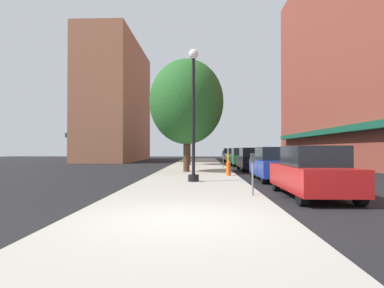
{
  "coord_description": "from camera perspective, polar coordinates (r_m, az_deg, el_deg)",
  "views": [
    {
      "loc": [
        0.5,
        -6.75,
        1.56
      ],
      "look_at": [
        -0.44,
        21.9,
        2.0
      ],
      "focal_mm": 30.91,
      "sensor_mm": 36.0,
      "label": 1
    }
  ],
  "objects": [
    {
      "name": "ground_plane",
      "position": [
        25.05,
        9.94,
        -4.43
      ],
      "size": [
        90.0,
        90.0,
        0.0
      ],
      "primitive_type": "plane",
      "color": "black"
    },
    {
      "name": "sidewalk_slab",
      "position": [
        25.8,
        0.77,
        -4.21
      ],
      "size": [
        4.8,
        50.0,
        0.12
      ],
      "primitive_type": "cube",
      "color": "#A8A399",
      "rests_on": "ground"
    },
    {
      "name": "building_right_brick",
      "position": [
        33.53,
        28.51,
        15.42
      ],
      "size": [
        6.8,
        40.0,
        21.86
      ],
      "color": "brown",
      "rests_on": "ground"
    },
    {
      "name": "building_far_background",
      "position": [
        45.67,
        -12.84,
        6.96
      ],
      "size": [
        6.8,
        18.0,
        15.58
      ],
      "color": "#9E6047",
      "rests_on": "ground"
    },
    {
      "name": "lamppost",
      "position": [
        14.76,
        0.26,
        5.52
      ],
      "size": [
        0.48,
        0.48,
        5.9
      ],
      "color": "black",
      "rests_on": "sidewalk_slab"
    },
    {
      "name": "fire_hydrant",
      "position": [
        18.1,
        6.31,
        -4.16
      ],
      "size": [
        0.33,
        0.26,
        0.79
      ],
      "color": "#E05614",
      "rests_on": "sidewalk_slab"
    },
    {
      "name": "parking_meter_near",
      "position": [
        10.46,
        10.43,
        -4.2
      ],
      "size": [
        0.14,
        0.09,
        1.31
      ],
      "color": "slate",
      "rests_on": "sidewalk_slab"
    },
    {
      "name": "parking_meter_far",
      "position": [
        25.21,
        5.41,
        -2.26
      ],
      "size": [
        0.14,
        0.09,
        1.31
      ],
      "color": "slate",
      "rests_on": "sidewalk_slab"
    },
    {
      "name": "tree_near",
      "position": [
        36.76,
        -1.14,
        4.33
      ],
      "size": [
        4.82,
        4.82,
        7.56
      ],
      "color": "#422D1E",
      "rests_on": "sidewalk_slab"
    },
    {
      "name": "tree_mid",
      "position": [
        30.48,
        -0.62,
        5.35
      ],
      "size": [
        4.36,
        4.36,
        7.27
      ],
      "color": "#422D1E",
      "rests_on": "sidewalk_slab"
    },
    {
      "name": "tree_far",
      "position": [
        21.26,
        -0.96,
        7.27
      ],
      "size": [
        4.72,
        4.72,
        7.18
      ],
      "color": "#422D1E",
      "rests_on": "sidewalk_slab"
    },
    {
      "name": "car_red",
      "position": [
        11.29,
        19.99,
        -4.63
      ],
      "size": [
        1.8,
        4.3,
        1.66
      ],
      "rotation": [
        0.0,
        0.0,
        0.04
      ],
      "color": "black",
      "rests_on": "ground"
    },
    {
      "name": "car_blue",
      "position": [
        16.74,
        13.97,
        -3.42
      ],
      "size": [
        1.8,
        4.3,
        1.66
      ],
      "rotation": [
        0.0,
        0.0,
        -0.03
      ],
      "color": "black",
      "rests_on": "ground"
    },
    {
      "name": "car_black",
      "position": [
        23.99,
        10.28,
        -2.65
      ],
      "size": [
        1.8,
        4.3,
        1.66
      ],
      "rotation": [
        0.0,
        0.0,
        0.0
      ],
      "color": "black",
      "rests_on": "ground"
    },
    {
      "name": "car_green",
      "position": [
        30.51,
        8.47,
        -2.28
      ],
      "size": [
        1.8,
        4.3,
        1.66
      ],
      "rotation": [
        0.0,
        0.0,
        -0.02
      ],
      "color": "black",
      "rests_on": "ground"
    },
    {
      "name": "car_yellow",
      "position": [
        36.27,
        7.42,
        -2.05
      ],
      "size": [
        1.8,
        4.3,
        1.66
      ],
      "rotation": [
        0.0,
        0.0,
        -0.0
      ],
      "color": "black",
      "rests_on": "ground"
    },
    {
      "name": "car_white",
      "position": [
        43.48,
        6.5,
        -1.86
      ],
      "size": [
        1.8,
        4.3,
        1.66
      ],
      "rotation": [
        0.0,
        0.0,
        -0.0
      ],
      "color": "black",
      "rests_on": "ground"
    }
  ]
}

